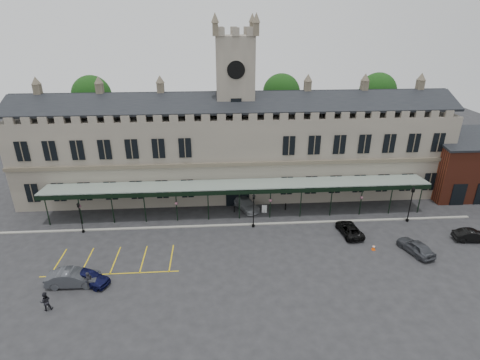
{
  "coord_description": "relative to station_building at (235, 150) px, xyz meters",
  "views": [
    {
      "loc": [
        -2.84,
        -35.47,
        24.03
      ],
      "look_at": [
        0.0,
        6.0,
        6.0
      ],
      "focal_mm": 28.0,
      "sensor_mm": 36.0,
      "label": 1
    }
  ],
  "objects": [
    {
      "name": "bollard_right",
      "position": [
        6.43,
        -6.7,
        -5.99
      ],
      "size": [
        0.17,
        0.17,
        0.96
      ],
      "primitive_type": "cylinder",
      "color": "black",
      "rests_on": "ground"
    },
    {
      "name": "lamp_post_right",
      "position": [
        21.51,
        -10.9,
        -3.57
      ],
      "size": [
        0.46,
        0.46,
        4.89
      ],
      "color": "black",
      "rests_on": "ground"
    },
    {
      "name": "sign_board",
      "position": [
        3.44,
        -7.35,
        -5.91
      ],
      "size": [
        0.66,
        0.16,
        1.14
      ],
      "rotation": [
        0.0,
        0.0,
        -0.17
      ],
      "color": "black",
      "rests_on": "ground"
    },
    {
      "name": "person_a",
      "position": [
        -15.29,
        -21.46,
        -5.53
      ],
      "size": [
        0.7,
        0.81,
        1.87
      ],
      "primitive_type": "imported",
      "rotation": [
        0.0,
        0.0,
        1.12
      ],
      "color": "black",
      "rests_on": "ground"
    },
    {
      "name": "lamp_post_left",
      "position": [
        -19.25,
        -10.82,
        -4.04
      ],
      "size": [
        0.39,
        0.39,
        4.1
      ],
      "color": "black",
      "rests_on": "ground"
    },
    {
      "name": "traffic_cone",
      "position": [
        14.62,
        -16.91,
        -6.14
      ],
      "size": [
        0.42,
        0.42,
        0.67
      ],
      "rotation": [
        0.0,
        0.0,
        -0.27
      ],
      "color": "#E44807",
      "rests_on": "ground"
    },
    {
      "name": "car_taxi",
      "position": [
        1.0,
        -5.91,
        -5.73
      ],
      "size": [
        4.22,
        5.47,
        1.48
      ],
      "primitive_type": "imported",
      "rotation": [
        0.0,
        0.0,
        0.49
      ],
      "color": "#919398",
      "rests_on": "ground"
    },
    {
      "name": "car_van",
      "position": [
        13.0,
        -13.39,
        -5.82
      ],
      "size": [
        2.56,
        4.82,
        1.29
      ],
      "primitive_type": "imported",
      "rotation": [
        0.0,
        0.0,
        3.24
      ],
      "color": "black",
      "rests_on": "ground"
    },
    {
      "name": "bollard_left",
      "position": [
        -0.56,
        -6.92,
        -6.02
      ],
      "size": [
        0.16,
        0.16,
        0.89
      ],
      "primitive_type": "cylinder",
      "color": "black",
      "rests_on": "ground"
    },
    {
      "name": "tree_behind_left",
      "position": [
        -22.0,
        9.09,
        6.35
      ],
      "size": [
        6.0,
        6.0,
        16.0
      ],
      "color": "#332314",
      "rests_on": "ground"
    },
    {
      "name": "car_left_a",
      "position": [
        -15.62,
        -20.67,
        -5.73
      ],
      "size": [
        4.68,
        3.38,
        1.48
      ],
      "primitive_type": "imported",
      "rotation": [
        0.0,
        0.0,
        1.15
      ],
      "color": "#0B0D33",
      "rests_on": "ground"
    },
    {
      "name": "lamp_post_mid",
      "position": [
        1.6,
        -10.92,
        -3.74
      ],
      "size": [
        0.44,
        0.44,
        4.6
      ],
      "color": "black",
      "rests_on": "ground"
    },
    {
      "name": "canopy",
      "position": [
        0.0,
        -8.45,
        -4.06
      ],
      "size": [
        50.0,
        4.1,
        4.3
      ],
      "color": "#8C9E93",
      "rests_on": "ground"
    },
    {
      "name": "tree_behind_right",
      "position": [
        24.0,
        9.09,
        6.35
      ],
      "size": [
        6.0,
        6.0,
        16.0
      ],
      "color": "#332314",
      "rests_on": "ground"
    },
    {
      "name": "clock_tower",
      "position": [
        0.0,
        0.09,
        6.64
      ],
      "size": [
        5.6,
        5.6,
        24.8
      ],
      "color": "slate",
      "rests_on": "ground"
    },
    {
      "name": "car_left_b",
      "position": [
        -17.04,
        -20.78,
        -5.64
      ],
      "size": [
        5.05,
        1.8,
        1.66
      ],
      "primitive_type": "imported",
      "rotation": [
        0.0,
        0.0,
        1.56
      ],
      "color": "#3A3D42",
      "rests_on": "ground"
    },
    {
      "name": "ground",
      "position": [
        0.0,
        -15.91,
        -6.47
      ],
      "size": [
        140.0,
        140.0,
        0.0
      ],
      "primitive_type": "plane",
      "color": "#232325"
    },
    {
      "name": "parking_markings",
      "position": [
        -14.0,
        -17.41,
        -6.47
      ],
      "size": [
        16.0,
        6.0,
        0.01
      ],
      "primitive_type": null,
      "color": "gold",
      "rests_on": "ground"
    },
    {
      "name": "tree_behind_mid",
      "position": [
        8.0,
        9.09,
        6.35
      ],
      "size": [
        6.0,
        6.0,
        16.0
      ],
      "color": "#332314",
      "rests_on": "ground"
    },
    {
      "name": "person_b",
      "position": [
        -18.3,
        -24.11,
        -5.53
      ],
      "size": [
        1.1,
        0.98,
        1.87
      ],
      "primitive_type": "imported",
      "rotation": [
        0.0,
        0.0,
        3.5
      ],
      "color": "black",
      "rests_on": "ground"
    },
    {
      "name": "kerb",
      "position": [
        0.0,
        -10.41,
        -6.41
      ],
      "size": [
        60.0,
        0.4,
        0.12
      ],
      "primitive_type": "cube",
      "color": "gray",
      "rests_on": "ground"
    },
    {
      "name": "car_right_a",
      "position": [
        19.0,
        -17.79,
        -5.71
      ],
      "size": [
        3.08,
        4.79,
        1.52
      ],
      "primitive_type": "imported",
      "rotation": [
        0.0,
        0.0,
        3.45
      ],
      "color": "#3A3D42",
      "rests_on": "ground"
    },
    {
      "name": "station_building",
      "position": [
        0.0,
        0.0,
        0.0
      ],
      "size": [
        60.0,
        10.36,
        17.3
      ],
      "color": "slate",
      "rests_on": "ground"
    },
    {
      "name": "car_right_b",
      "position": [
        26.82,
        -15.86,
        -5.77
      ],
      "size": [
        4.37,
        1.92,
        1.39
      ],
      "primitive_type": "imported",
      "rotation": [
        0.0,
        0.0,
        1.46
      ],
      "color": "black",
      "rests_on": "ground"
    },
    {
      "name": "brick_annex",
      "position": [
        34.0,
        -2.94,
        -2.31
      ],
      "size": [
        12.4,
        8.36,
        9.23
      ],
      "color": "#5B2315",
      "rests_on": "ground"
    }
  ]
}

